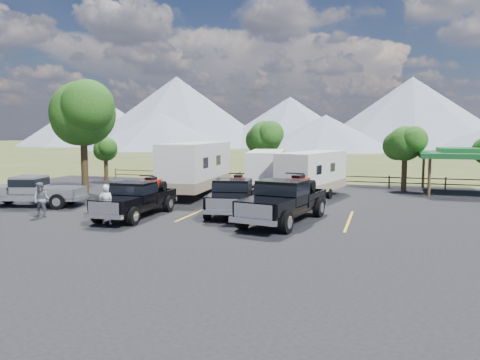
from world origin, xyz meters
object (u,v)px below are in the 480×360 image
(pickup_silver, at_px, (32,191))
(rig_center, at_px, (233,195))
(trailer_left, at_px, (196,168))
(person_a, at_px, (106,204))
(rig_right, at_px, (284,199))
(person_b, at_px, (41,200))
(trailer_right, at_px, (312,174))
(pavilion, at_px, (465,154))
(tree_big_nw, at_px, (82,114))
(trailer_center, at_px, (266,171))
(rig_left, at_px, (137,198))

(pickup_silver, bearing_deg, rig_center, 82.81)
(trailer_left, xyz_separation_m, person_a, (-0.27, -10.39, -0.93))
(rig_right, height_order, person_a, rig_right)
(person_b, bearing_deg, rig_center, 13.57)
(trailer_right, relative_size, person_b, 4.90)
(pickup_silver, height_order, person_a, person_a)
(pavilion, relative_size, trailer_left, 0.60)
(trailer_right, distance_m, person_a, 14.01)
(trailer_left, bearing_deg, rig_right, -48.01)
(pavilion, distance_m, trailer_left, 18.85)
(trailer_left, bearing_deg, person_b, -118.48)
(trailer_right, bearing_deg, pavilion, 43.51)
(trailer_left, distance_m, person_a, 10.43)
(tree_big_nw, relative_size, pavilion, 1.26)
(pickup_silver, relative_size, person_a, 3.32)
(trailer_center, xyz_separation_m, person_b, (-8.84, -11.92, -0.68))
(tree_big_nw, xyz_separation_m, person_a, (7.70, -9.20, -4.62))
(rig_right, xyz_separation_m, person_a, (-7.88, -2.96, -0.16))
(rig_right, relative_size, trailer_right, 0.82)
(trailer_left, height_order, person_a, trailer_left)
(pavilion, relative_size, pickup_silver, 0.99)
(tree_big_nw, xyz_separation_m, rig_center, (12.47, -4.57, -4.57))
(pavilion, bearing_deg, trailer_right, -150.13)
(trailer_center, bearing_deg, rig_left, -121.76)
(tree_big_nw, distance_m, trailer_right, 16.33)
(rig_center, bearing_deg, trailer_right, 56.91)
(rig_right, bearing_deg, trailer_left, 146.43)
(rig_right, relative_size, person_b, 4.01)
(rig_left, relative_size, rig_center, 0.96)
(rig_right, bearing_deg, trailer_right, 100.15)
(trailer_center, distance_m, person_b, 14.86)
(rig_center, height_order, person_a, rig_center)
(pavilion, height_order, pickup_silver, pavilion)
(rig_right, xyz_separation_m, trailer_right, (0.09, 8.54, 0.48))
(tree_big_nw, xyz_separation_m, trailer_left, (7.98, 1.19, -3.69))
(trailer_right, bearing_deg, tree_big_nw, -157.99)
(pavilion, height_order, trailer_center, pavilion)
(rig_right, relative_size, pickup_silver, 1.14)
(rig_right, relative_size, trailer_left, 0.69)
(pavilion, height_order, trailer_right, pavilion)
(trailer_left, height_order, trailer_center, trailer_left)
(rig_left, distance_m, rig_right, 7.54)
(rig_center, xyz_separation_m, trailer_left, (-4.49, 5.76, 0.89))
(trailer_right, height_order, pickup_silver, trailer_right)
(trailer_center, bearing_deg, tree_big_nw, -174.39)
(pickup_silver, xyz_separation_m, person_b, (2.78, -2.58, -0.04))
(trailer_left, relative_size, pickup_silver, 1.65)
(trailer_right, height_order, person_a, trailer_right)
(trailer_left, height_order, pickup_silver, trailer_left)
(pavilion, relative_size, rig_center, 0.98)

